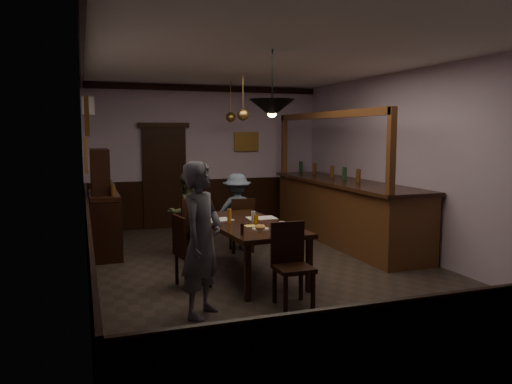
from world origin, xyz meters
name	(u,v)px	position (x,y,z in m)	size (l,w,h in m)	color
room	(274,169)	(0.00, 0.00, 1.50)	(5.01, 8.01, 3.01)	#2D2621
dining_table	(247,227)	(-0.36, 0.08, 0.69)	(1.16, 2.27, 0.75)	black
chair_far_left	(192,225)	(-0.89, 1.32, 0.53)	(0.49, 0.49, 0.97)	black
chair_far_right	(242,223)	(-0.02, 1.39, 0.50)	(0.44, 0.44, 0.92)	black
chair_near	(291,260)	(-0.26, -1.23, 0.53)	(0.42, 0.42, 0.96)	black
chair_side	(187,248)	(-1.27, -0.19, 0.52)	(0.48, 0.48, 0.94)	black
person_standing	(202,239)	(-1.32, -1.24, 0.85)	(0.62, 0.41, 1.70)	#51525D
person_seated_left	(186,213)	(-0.92, 1.60, 0.68)	(0.66, 0.51, 1.36)	#434D2E
person_seated_right	(237,211)	(-0.03, 1.66, 0.65)	(0.84, 0.48, 1.30)	#4F6071
newspaper_left	(217,220)	(-0.71, 0.41, 0.75)	(0.42, 0.30, 0.01)	silver
newspaper_right	(262,218)	(-0.06, 0.34, 0.75)	(0.42, 0.30, 0.01)	silver
napkin	(251,226)	(-0.40, -0.18, 0.75)	(0.15, 0.15, 0.00)	#F3D159
saucer	(286,227)	(0.00, -0.46, 0.76)	(0.15, 0.15, 0.01)	white
coffee_cup	(282,224)	(-0.05, -0.45, 0.80)	(0.08, 0.08, 0.07)	white
pastry_plate	(261,229)	(-0.36, -0.45, 0.76)	(0.22, 0.22, 0.01)	white
pastry_ring_a	(260,228)	(-0.38, -0.50, 0.79)	(0.13, 0.13, 0.04)	#C68C47
pastry_ring_b	(260,226)	(-0.35, -0.42, 0.79)	(0.13, 0.13, 0.04)	#C68C47
soda_can	(256,219)	(-0.27, -0.03, 0.81)	(0.07, 0.07, 0.12)	#FFAA15
beer_glass	(229,216)	(-0.61, 0.12, 0.85)	(0.06, 0.06, 0.20)	#BF721E
water_glass	(253,217)	(-0.26, 0.11, 0.82)	(0.06, 0.06, 0.15)	silver
pepper_mill	(242,229)	(-0.68, -0.68, 0.82)	(0.04, 0.04, 0.14)	black
sideboard	(104,213)	(-2.21, 1.97, 0.70)	(0.47, 1.32, 1.74)	black
bar_counter	(344,209)	(1.99, 1.55, 0.60)	(0.98, 4.22, 2.37)	#4B2614
door_back	(165,178)	(-0.90, 3.95, 1.05)	(0.90, 0.06, 2.10)	black
ac_unit	(88,107)	(-2.38, 2.90, 2.45)	(0.20, 0.85, 0.30)	white
picture_left_small	(87,116)	(-2.46, -1.60, 2.15)	(0.04, 0.28, 0.36)	olive
picture_left_large	(86,155)	(-2.46, 0.80, 1.70)	(0.04, 0.62, 0.48)	olive
picture_back	(246,142)	(0.90, 3.96, 1.80)	(0.55, 0.04, 0.42)	olive
pendant_iron	(272,108)	(-0.31, -0.72, 2.29)	(0.56, 0.56, 0.81)	black
pendant_brass_mid	(243,115)	(0.10, 1.70, 2.30)	(0.20, 0.20, 0.81)	#BF8C3F
pendant_brass_far	(231,117)	(0.30, 3.12, 2.30)	(0.20, 0.20, 0.81)	#BF8C3F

